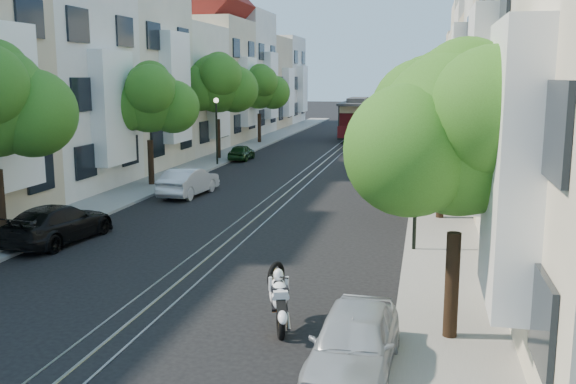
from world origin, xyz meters
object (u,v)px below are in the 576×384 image
Objects in this scene: cable_car at (358,117)px; parked_car_w_mid at (189,182)px; sportbike_rider at (279,296)px; lamp_west at (216,121)px; tree_e_c at (441,95)px; parked_car_e_far at (393,149)px; parked_car_e_mid at (401,182)px; parked_car_w_far at (242,152)px; tree_e_b at (446,99)px; tree_e_d at (438,87)px; parked_car_w_near at (58,223)px; tree_e_a at (462,137)px; tree_w_c at (218,84)px; tree_w_b at (149,100)px; parked_car_e_near at (354,342)px; lamp_east at (417,165)px; tree_w_d at (260,88)px.

parked_car_w_mid is at bearing -100.09° from cable_car.
lamp_west is at bearing 92.78° from sportbike_rider.
tree_e_c is 14.66m from parked_car_w_mid.
parked_car_w_mid reaches higher than parked_car_e_far.
parked_car_w_far is at bearing 136.88° from parked_car_e_mid.
parked_car_w_mid is (-11.66, 3.03, -4.06)m from tree_e_b.
tree_e_d is at bearing 33.50° from lamp_west.
tree_e_a is at bearing 162.03° from parked_car_w_near.
parked_car_e_mid is at bearing -160.32° from parked_car_w_mid.
tree_e_c reaches higher than sportbike_rider.
cable_car is at bearing -94.02° from parked_car_w_mid.
tree_e_c is 0.92× the size of tree_w_c.
parked_car_w_far is (0.00, 22.34, -0.13)m from parked_car_w_near.
cable_car is (7.64, 27.50, -2.39)m from tree_w_b.
parked_car_e_near is at bearing -89.82° from parked_car_e_mid.
tree_e_d is 16.39m from lamp_west.
tree_e_a is 3.53× the size of sportbike_rider.
tree_e_a is at bearing 114.32° from parked_car_w_far.
tree_e_b is 21.05m from parked_car_w_far.
parked_car_e_mid is at bearing -32.42° from lamp_west.
tree_e_d reaches higher than parked_car_w_far.
parked_car_e_near is (-1.90, -24.98, -3.94)m from tree_e_c.
tree_w_c is 1.71× the size of lamp_east.
tree_e_d reaches higher than cable_car.
tree_e_a reaches higher than parked_car_e_near.
lamp_west reaches higher than parked_car_w_far.
sportbike_rider is at bearing -58.20° from tree_w_b.
tree_w_b is 0.96× the size of tree_w_d.
tree_e_a is at bearing -61.55° from lamp_west.
parked_car_e_far is at bearing 95.06° from parked_car_e_mid.
tree_w_c is 4.79m from parked_car_w_far.
tree_e_b is at bearing -43.85° from lamp_west.
tree_e_a is 0.71× the size of cable_car.
tree_e_d reaches higher than parked_car_e_near.
parked_car_e_near is (12.50, -18.98, -3.74)m from tree_w_b.
tree_w_d is at bearing 108.94° from parked_car_e_near.
parked_car_e_near is at bearing -66.64° from lamp_west.
cable_car is at bearing 107.46° from tree_e_c.
tree_e_d is at bearing 22.62° from tree_w_c.
tree_e_b is at bearing 84.24° from parked_car_e_near.
tree_e_a reaches higher than parked_car_e_mid.
tree_e_d is 34.57m from sportbike_rider.
tree_e_b is at bearing -90.00° from tree_e_c.
parked_car_e_far is at bearing -162.40° from parked_car_w_far.
parked_car_w_far is (-10.00, -3.22, -0.12)m from parked_car_e_far.
lamp_east is at bearing -82.26° from parked_car_e_far.
tree_w_d is at bearing 90.00° from tree_w_b.
lamp_east reaches higher than parked_car_w_near.
tree_e_b is at bearing -78.32° from parked_car_e_far.
tree_w_c is 12.80m from parked_car_e_far.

